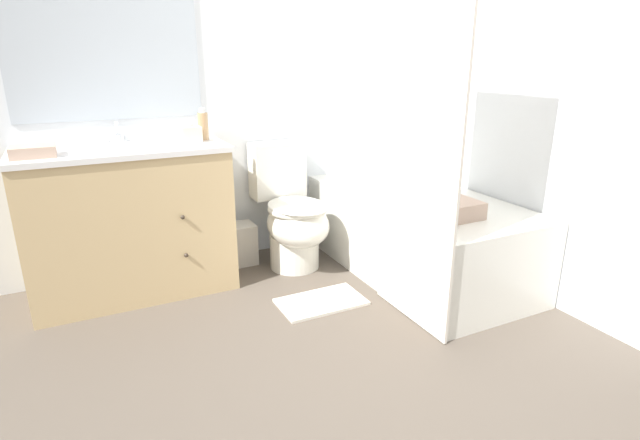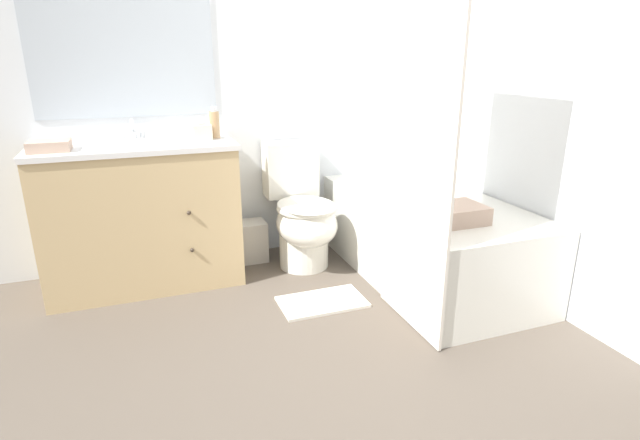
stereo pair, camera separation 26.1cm
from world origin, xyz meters
The scene contains 14 objects.
ground_plane centered at (0.00, 0.00, 0.00)m, with size 14.00×14.00×0.00m, color brown.
wall_back centered at (-0.01, 1.79, 1.25)m, with size 8.00×0.06×2.50m.
wall_right centered at (1.33, 0.88, 1.25)m, with size 0.05×2.77×2.50m.
vanity_cabinet centered at (-0.75, 1.50, 0.44)m, with size 1.11×0.57×0.86m.
sink_faucet centered at (-0.75, 1.69, 0.90)m, with size 0.14×0.12×0.12m.
toilet centered at (0.23, 1.41, 0.34)m, with size 0.38×0.66×0.79m.
bathtub centered at (0.91, 0.99, 0.26)m, with size 0.78×1.56×0.50m.
shower_curtain centered at (0.51, 0.49, 1.00)m, with size 0.01×0.60×1.99m.
wastebasket centered at (-0.08, 1.60, 0.14)m, with size 0.21×0.18×0.27m.
tissue_box centered at (-0.37, 1.49, 0.91)m, with size 0.11×0.14×0.12m.
soap_dispenser centered at (-0.28, 1.52, 0.95)m, with size 0.06×0.06×0.19m.
hand_towel_folded centered at (-1.16, 1.39, 0.89)m, with size 0.20×0.17×0.06m.
bath_towel_folded centered at (0.77, 0.55, 0.55)m, with size 0.33×0.24×0.09m.
bath_mat centered at (0.16, 0.84, 0.01)m, with size 0.48×0.28×0.02m.
Camera 1 is at (-0.98, -1.43, 1.34)m, focal length 28.00 mm.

